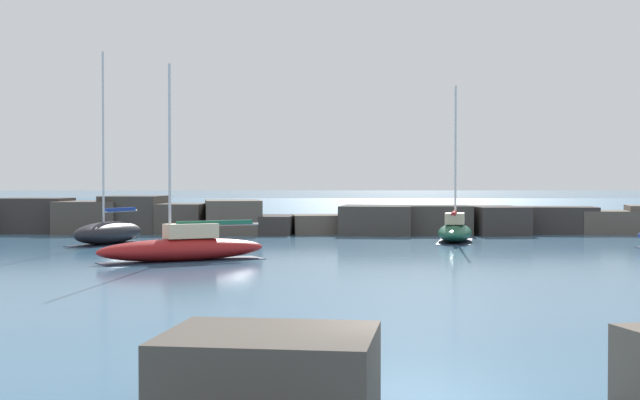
# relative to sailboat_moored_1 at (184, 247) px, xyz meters

# --- Properties ---
(open_sea_beyond) EXTENTS (400.00, 116.00, 0.01)m
(open_sea_beyond) POSITION_rel_sailboat_moored_1_xyz_m (8.06, 80.63, -0.61)
(open_sea_beyond) COLOR #2D5B7F
(open_sea_beyond) RESTS_ON ground
(breakwater_jetty) EXTENTS (66.13, 6.27, 2.51)m
(breakwater_jetty) POSITION_rel_sailboat_moored_1_xyz_m (7.27, 20.61, 0.40)
(breakwater_jetty) COLOR #383330
(breakwater_jetty) RESTS_ON ground
(sailboat_moored_1) EXTENTS (7.57, 5.33, 8.67)m
(sailboat_moored_1) POSITION_rel_sailboat_moored_1_xyz_m (0.00, 0.00, 0.00)
(sailboat_moored_1) COLOR maroon
(sailboat_moored_1) RESTS_ON ground
(sailboat_moored_4) EXTENTS (2.93, 6.33, 9.09)m
(sailboat_moored_4) POSITION_rel_sailboat_moored_1_xyz_m (13.61, 12.59, 0.02)
(sailboat_moored_4) COLOR #195138
(sailboat_moored_4) RESTS_ON ground
(sailboat_moored_5) EXTENTS (3.94, 5.97, 10.69)m
(sailboat_moored_5) POSITION_rel_sailboat_moored_1_xyz_m (-6.02, 10.31, 0.07)
(sailboat_moored_5) COLOR black
(sailboat_moored_5) RESTS_ON ground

